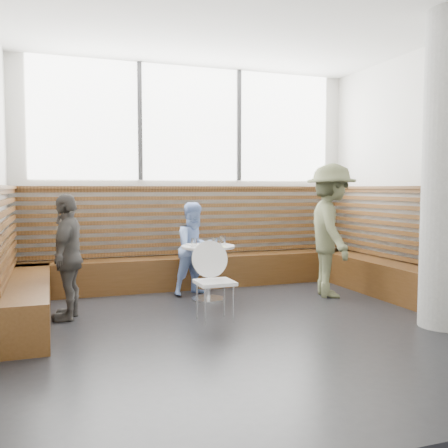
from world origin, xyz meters
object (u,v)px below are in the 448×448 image
object	(u,v)px
cafe_chair	(213,274)
child_back	(195,249)
cafe_table	(208,261)
adult_man	(331,230)
concrete_column	(448,172)
child_left	(68,257)

from	to	relation	value
cafe_chair	child_back	xyz separation A→B (m)	(0.16, 1.28, 0.12)
cafe_table	adult_man	world-z (taller)	adult_man
concrete_column	cafe_chair	xyz separation A→B (m)	(-2.17, 1.04, -1.10)
cafe_chair	child_left	distance (m)	1.60
adult_man	concrete_column	bearing A→B (deg)	-152.03
cafe_table	child_left	distance (m)	1.77
cafe_table	cafe_chair	bearing A→B (deg)	-104.16
cafe_table	child_back	size ratio (longest dim) A/B	0.56
cafe_table	concrete_column	bearing A→B (deg)	-45.58
cafe_chair	cafe_table	bearing A→B (deg)	74.49
child_back	child_left	size ratio (longest dim) A/B	0.91
cafe_table	child_back	xyz separation A→B (m)	(-0.07, 0.35, 0.12)
child_back	cafe_table	bearing A→B (deg)	-94.37
cafe_table	adult_man	size ratio (longest dim) A/B	0.40
cafe_chair	child_left	world-z (taller)	child_left
adult_man	child_back	world-z (taller)	adult_man
cafe_table	child_left	xyz separation A→B (m)	(-1.72, -0.37, 0.18)
concrete_column	cafe_chair	bearing A→B (deg)	154.33
cafe_table	adult_man	distance (m)	1.68
adult_man	child_back	size ratio (longest dim) A/B	1.41
cafe_chair	adult_man	distance (m)	1.98
concrete_column	adult_man	xyz separation A→B (m)	(-0.33, 1.67, -0.72)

